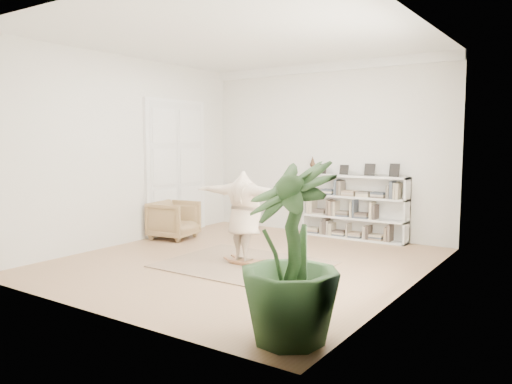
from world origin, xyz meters
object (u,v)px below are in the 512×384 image
bookshelf (354,208)px  houseplant (290,253)px  rocker_board (244,261)px  armchair (174,220)px  person (244,214)px

bookshelf → houseplant: bearing=-73.5°
bookshelf → rocker_board: 3.12m
armchair → houseplant: houseplant is taller
rocker_board → person: size_ratio=0.26×
armchair → person: 2.68m
armchair → houseplant: (4.60, -3.20, 0.52)m
armchair → rocker_board: 2.66m
bookshelf → houseplant: houseplant is taller
bookshelf → rocker_board: (-0.59, -3.01, -0.57)m
rocker_board → armchair: bearing=158.3°
houseplant → bookshelf: bearing=106.5°
armchair → person: (2.46, -0.97, 0.45)m
bookshelf → houseplant: size_ratio=1.22×
bookshelf → person: (-0.59, -3.01, 0.20)m
rocker_board → person: 0.77m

